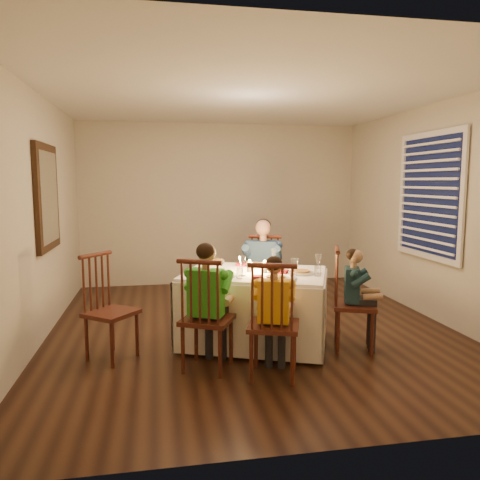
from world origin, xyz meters
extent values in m
plane|color=black|center=(0.00, 0.00, 0.00)|extent=(5.00, 5.00, 0.00)
cube|color=beige|center=(-2.25, 0.00, 1.30)|extent=(0.02, 5.00, 2.60)
cube|color=beige|center=(2.25, 0.00, 1.30)|extent=(0.02, 5.00, 2.60)
cube|color=beige|center=(0.00, 2.50, 1.30)|extent=(4.50, 0.02, 2.60)
plane|color=white|center=(0.00, 0.00, 2.60)|extent=(5.00, 5.00, 0.00)
cube|color=white|center=(-0.07, -0.49, 0.73)|extent=(1.68, 1.45, 0.04)
cube|color=white|center=(0.12, -0.02, 0.38)|extent=(1.35, 0.55, 0.69)
cube|color=white|center=(-0.26, -0.97, 0.38)|extent=(1.35, 0.55, 0.69)
cube|color=white|center=(0.59, -0.76, 0.38)|extent=(0.41, 0.98, 0.69)
cube|color=white|center=(-0.73, -0.23, 0.38)|extent=(0.41, 0.98, 0.69)
cylinder|color=silver|center=(0.02, -0.19, 0.76)|extent=(0.34, 0.34, 0.02)
cylinder|color=silver|center=(-0.41, -0.65, 0.76)|extent=(0.34, 0.34, 0.02)
cylinder|color=silver|center=(0.05, -0.89, 0.76)|extent=(0.34, 0.34, 0.02)
cylinder|color=silver|center=(0.36, -0.66, 0.76)|extent=(0.34, 0.34, 0.02)
cylinder|color=silver|center=(-0.12, -0.47, 0.80)|extent=(0.06, 0.06, 0.10)
cylinder|color=silver|center=(0.02, -0.53, 0.80)|extent=(0.06, 0.06, 0.10)
sphere|color=yellow|center=(-0.52, 0.01, 0.80)|extent=(0.09, 0.09, 0.09)
sphere|color=orange|center=(0.19, -0.54, 0.79)|extent=(0.08, 0.08, 0.08)
imported|color=silver|center=(-0.42, -0.02, 0.78)|extent=(0.24, 0.24, 0.05)
cube|color=black|center=(-2.22, 0.30, 1.50)|extent=(0.05, 0.95, 1.15)
cube|color=white|center=(-2.19, 0.30, 1.50)|extent=(0.01, 0.78, 0.98)
cube|color=black|center=(2.23, 0.10, 1.50)|extent=(0.01, 1.20, 1.40)
cube|color=white|center=(2.21, 0.10, 1.50)|extent=(0.03, 1.34, 1.54)
camera|label=1|loc=(-1.05, -5.09, 1.67)|focal=35.00mm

